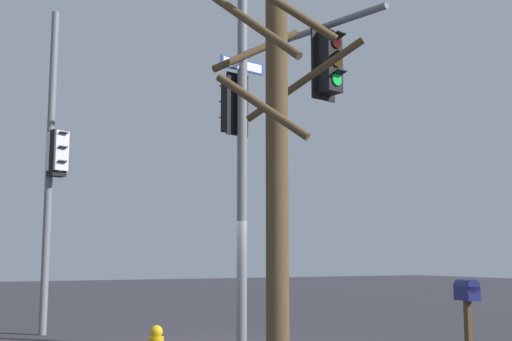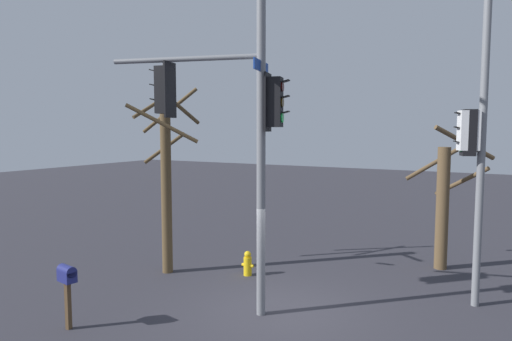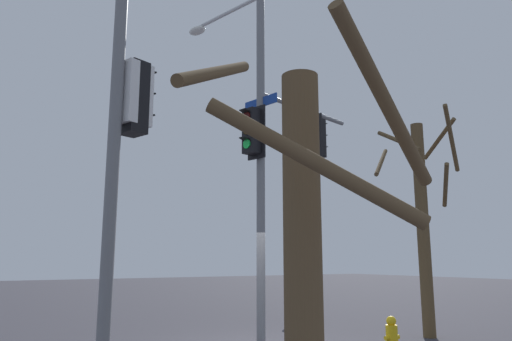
{
  "view_description": "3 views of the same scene",
  "coord_description": "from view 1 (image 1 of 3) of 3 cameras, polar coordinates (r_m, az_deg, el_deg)",
  "views": [
    {
      "loc": [
        12.07,
        -5.39,
        1.78
      ],
      "look_at": [
        -0.11,
        0.91,
        3.6
      ],
      "focal_mm": 46.05,
      "sensor_mm": 36.0,
      "label": 1
    },
    {
      "loc": [
        -4.63,
        9.47,
        4.31
      ],
      "look_at": [
        0.7,
        -0.08,
        3.32
      ],
      "focal_mm": 32.21,
      "sensor_mm": 36.0,
      "label": 2
    },
    {
      "loc": [
        -5.72,
        -9.26,
        1.88
      ],
      "look_at": [
        0.41,
        0.73,
        4.05
      ],
      "focal_mm": 33.71,
      "sensor_mm": 36.0,
      "label": 3
    }
  ],
  "objects": [
    {
      "name": "mailbox",
      "position": [
        12.02,
        17.86,
        -10.41
      ],
      "size": [
        0.48,
        0.32,
        1.41
      ],
      "rotation": [
        0.0,
        0.0,
        1.38
      ],
      "color": "#4C3823",
      "rests_on": "ground"
    },
    {
      "name": "main_signal_pole_assembly",
      "position": [
        13.26,
        0.82,
        7.24
      ],
      "size": [
        4.43,
        3.33,
        9.05
      ],
      "rotation": [
        0.0,
        0.0,
        0.26
      ],
      "color": "slate",
      "rests_on": "ground"
    },
    {
      "name": "secondary_pole_assembly",
      "position": [
        16.32,
        -17.19,
        0.87
      ],
      "size": [
        0.71,
        0.49,
        7.78
      ],
      "rotation": [
        0.0,
        0.0,
        0.39
      ],
      "color": "slate",
      "rests_on": "ground"
    },
    {
      "name": "bare_tree_behind_pole",
      "position": [
        8.97,
        1.77,
        0.35
      ],
      "size": [
        2.58,
        2.59,
        5.6
      ],
      "color": "brown",
      "rests_on": "ground"
    }
  ]
}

